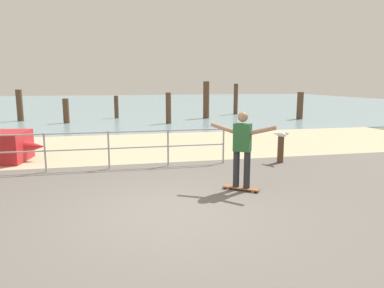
{
  "coord_description": "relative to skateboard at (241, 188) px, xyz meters",
  "views": [
    {
      "loc": [
        -0.92,
        -6.1,
        2.35
      ],
      "look_at": [
        0.87,
        2.0,
        0.9
      ],
      "focal_mm": 33.28,
      "sensor_mm": 36.0,
      "label": 1
    }
  ],
  "objects": [
    {
      "name": "ground_plane",
      "position": [
        -1.75,
        -1.97,
        -0.07
      ],
      "size": [
        24.0,
        10.0,
        0.04
      ],
      "primitive_type": "cube",
      "color": "#605B56",
      "rests_on": "ground"
    },
    {
      "name": "beach_strip",
      "position": [
        -1.75,
        6.03,
        -0.07
      ],
      "size": [
        24.0,
        6.0,
        0.04
      ],
      "primitive_type": "cube",
      "color": "tan",
      "rests_on": "ground"
    },
    {
      "name": "sea_surface",
      "position": [
        -1.75,
        34.03,
        -0.07
      ],
      "size": [
        72.0,
        50.0,
        0.04
      ],
      "primitive_type": "cube",
      "color": "#75939E",
      "rests_on": "ground"
    },
    {
      "name": "railing_fence",
      "position": [
        -4.45,
        2.63,
        0.63
      ],
      "size": [
        9.77,
        0.05,
        1.05
      ],
      "color": "#9EA0A5",
      "rests_on": "ground"
    },
    {
      "name": "skateboard",
      "position": [
        0.0,
        0.0,
        0.0
      ],
      "size": [
        0.75,
        0.65,
        0.08
      ],
      "color": "brown",
      "rests_on": "ground"
    },
    {
      "name": "skateboarder",
      "position": [
        -0.0,
        -0.0,
        0.95
      ],
      "size": [
        1.2,
        0.96,
        1.65
      ],
      "color": "#26262B",
      "rests_on": "skateboard"
    },
    {
      "name": "bollard_short",
      "position": [
        2.06,
        2.32,
        0.32
      ],
      "size": [
        0.18,
        0.18,
        0.77
      ],
      "primitive_type": "cylinder",
      "color": "#513826",
      "rests_on": "ground"
    },
    {
      "name": "seagull",
      "position": [
        2.07,
        2.3,
        0.78
      ],
      "size": [
        0.28,
        0.45,
        0.18
      ],
      "color": "white",
      "rests_on": "bollard_short"
    },
    {
      "name": "groyne_post_0",
      "position": [
        -8.17,
        16.12,
        0.89
      ],
      "size": [
        0.36,
        0.36,
        1.91
      ],
      "primitive_type": "cylinder",
      "color": "#513826",
      "rests_on": "ground"
    },
    {
      "name": "groyne_post_1",
      "position": [
        -5.32,
        14.37,
        0.64
      ],
      "size": [
        0.34,
        0.34,
        1.42
      ],
      "primitive_type": "cylinder",
      "color": "#513826",
      "rests_on": "ground"
    },
    {
      "name": "groyne_post_2",
      "position": [
        -2.47,
        16.67,
        0.67
      ],
      "size": [
        0.27,
        0.27,
        1.48
      ],
      "primitive_type": "cylinder",
      "color": "#513826",
      "rests_on": "ground"
    },
    {
      "name": "groyne_post_3",
      "position": [
        0.38,
        12.88,
        0.82
      ],
      "size": [
        0.3,
        0.3,
        1.77
      ],
      "primitive_type": "cylinder",
      "color": "#513826",
      "rests_on": "ground"
    },
    {
      "name": "groyne_post_4",
      "position": [
        3.23,
        15.34,
        1.13
      ],
      "size": [
        0.39,
        0.39,
        2.4
      ],
      "primitive_type": "cylinder",
      "color": "#513826",
      "rests_on": "ground"
    },
    {
      "name": "groyne_post_5",
      "position": [
        6.08,
        17.7,
        1.05
      ],
      "size": [
        0.31,
        0.31,
        2.24
      ],
      "primitive_type": "cylinder",
      "color": "#513826",
      "rests_on": "ground"
    },
    {
      "name": "groyne_post_6",
      "position": [
        8.93,
        13.56,
        0.8
      ],
      "size": [
        0.4,
        0.4,
        1.73
      ],
      "primitive_type": "cylinder",
      "color": "#513826",
      "rests_on": "ground"
    }
  ]
}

